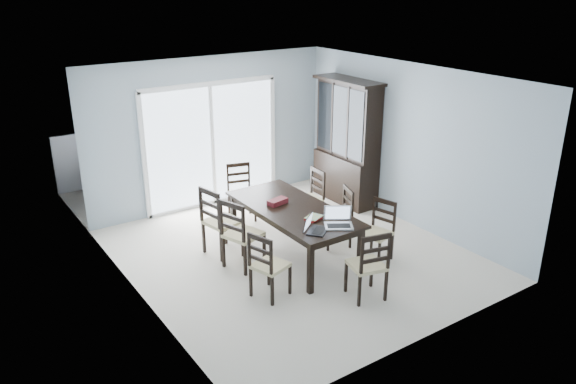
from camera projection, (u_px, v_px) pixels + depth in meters
The scene contains 24 objects.
floor at pixel (293, 255), 8.24m from camera, with size 5.00×5.00×0.00m, color beige.
ceiling at pixel (293, 77), 7.30m from camera, with size 5.00×5.00×0.00m, color white.
back_wall at pixel (211, 132), 9.70m from camera, with size 4.50×0.02×2.60m, color #93A4AF.
wall_left at pixel (136, 206), 6.59m from camera, with size 0.02×5.00×2.60m, color #93A4AF.
wall_right at pixel (409, 145), 8.95m from camera, with size 0.02×5.00×2.60m, color #93A4AF.
balcony at pixel (191, 188), 10.95m from camera, with size 4.50×2.00×0.10m, color gray.
railing at pixel (168, 147), 11.51m from camera, with size 4.50×0.06×1.10m, color #99999E.
dining_table at pixel (293, 213), 7.99m from camera, with size 1.00×2.20×0.75m.
china_hutch at pixel (347, 143), 9.88m from camera, with size 0.50×1.38×2.20m.
sliding_door at pixel (212, 144), 9.76m from camera, with size 2.52×0.05×2.18m.
chair_left_near at pixel (265, 259), 6.94m from camera, with size 0.50×0.49×1.04m.
chair_left_mid at pixel (238, 227), 7.63m from camera, with size 0.58×0.57×1.19m.
chair_left_far at pixel (217, 214), 8.02m from camera, with size 0.55×0.53×1.21m.
chair_right_near at pixel (380, 224), 7.96m from camera, with size 0.48×0.47×1.01m.
chair_right_mid at pixel (342, 211), 8.39m from camera, with size 0.50×0.50×1.03m.
chair_right_far at pixel (312, 191), 9.09m from camera, with size 0.44×0.42×1.07m.
chair_end_near at pixel (371, 259), 6.89m from camera, with size 0.50×0.51×1.09m.
chair_end_far at pixel (240, 185), 9.34m from camera, with size 0.50×0.51×1.07m.
laptop_dark at pixel (318, 228), 7.20m from camera, with size 0.38×0.36×0.22m.
laptop_silver at pixel (339, 222), 7.34m from camera, with size 0.45×0.41×0.25m.
book_stack at pixel (313, 218), 7.58m from camera, with size 0.28×0.25×0.04m.
cell_phone at pixel (333, 226), 7.36m from camera, with size 0.11×0.05×0.01m, color black.
game_box at pixel (278, 202), 8.08m from camera, with size 0.30×0.15×0.07m, color #501020.
hot_tub at pixel (163, 169), 10.58m from camera, with size 1.71×1.54×0.85m.
Camera 1 is at (-4.20, -6.04, 3.82)m, focal length 35.00 mm.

